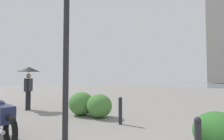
# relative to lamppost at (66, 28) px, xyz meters

# --- Properties ---
(lamppost) EXTENTS (0.98, 0.28, 4.09)m
(lamppost) POSITION_rel_lamppost_xyz_m (0.00, 0.00, 0.00)
(lamppost) COLOR #232328
(lamppost) RESTS_ON ground
(motorcycle) EXTENTS (2.15, 0.55, 1.06)m
(motorcycle) POSITION_rel_lamppost_xyz_m (1.12, 1.25, -2.22)
(motorcycle) COLOR black
(motorcycle) RESTS_ON ground
(pedestrian) EXTENTS (1.00, 1.00, 2.03)m
(pedestrian) POSITION_rel_lamppost_xyz_m (5.07, -0.11, -1.12)
(pedestrian) COLOR black
(pedestrian) RESTS_ON ground
(bollard_near) EXTENTS (0.13, 0.13, 0.78)m
(bollard_near) POSITION_rel_lamppost_xyz_m (-2.41, -1.59, -2.31)
(bollard_near) COLOR #232328
(bollard_near) RESTS_ON ground
(bollard_mid) EXTENTS (0.13, 0.13, 0.88)m
(bollard_mid) POSITION_rel_lamppost_xyz_m (0.44, -2.02, -2.26)
(bollard_mid) COLOR #232328
(bollard_mid) RESTS_ON ground
(shrub_low) EXTENTS (1.10, 0.99, 0.93)m
(shrub_low) POSITION_rel_lamppost_xyz_m (2.52, -1.63, -2.25)
(shrub_low) COLOR #477F38
(shrub_low) RESTS_ON ground
(shrub_round) EXTENTS (0.97, 0.87, 0.82)m
(shrub_round) POSITION_rel_lamppost_xyz_m (-2.49, -2.16, -2.31)
(shrub_round) COLOR #2D6628
(shrub_round) RESTS_ON ground
(shrub_wide) EXTENTS (1.04, 0.93, 0.88)m
(shrub_wide) POSITION_rel_lamppost_xyz_m (1.70, -1.98, -2.28)
(shrub_wide) COLOR #477F38
(shrub_wide) RESTS_ON ground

